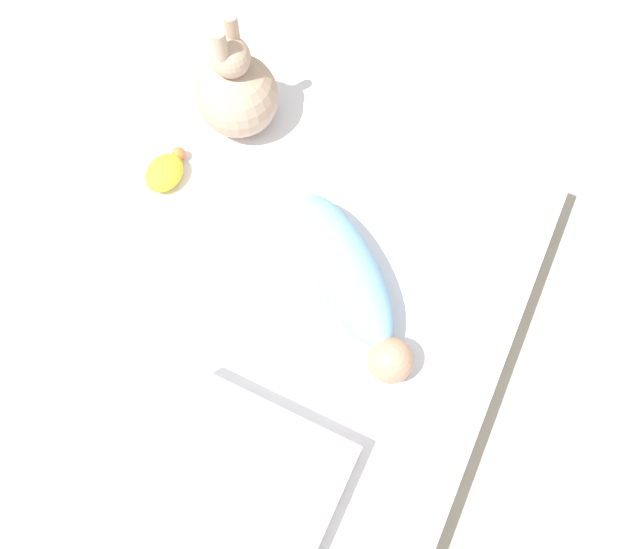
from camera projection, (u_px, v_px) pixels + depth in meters
name	position (u px, v px, depth m)	size (l,w,h in m)	color
ground_plane	(299.00, 313.00, 1.73)	(12.00, 12.00, 0.00)	#B2A893
bed_mattress	(298.00, 299.00, 1.63)	(1.19, 1.06, 0.20)	white
swaddled_baby	(349.00, 278.00, 1.47)	(0.40, 0.45, 0.15)	#7FB7E5
pillow	(249.00, 473.00, 1.32)	(0.30, 0.39, 0.08)	white
bunny_plush	(237.00, 92.00, 1.62)	(0.22, 0.22, 0.35)	tan
turtle_plush	(165.00, 172.00, 1.63)	(0.15, 0.09, 0.06)	yellow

